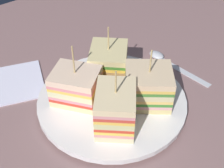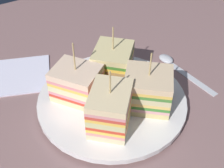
{
  "view_description": "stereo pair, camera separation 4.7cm",
  "coord_description": "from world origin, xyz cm",
  "px_view_note": "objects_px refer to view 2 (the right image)",
  "views": [
    {
      "loc": [
        22.54,
        26.97,
        35.43
      ],
      "look_at": [
        0.0,
        0.0,
        4.7
      ],
      "focal_mm": 47.04,
      "sensor_mm": 36.0,
      "label": 1
    },
    {
      "loc": [
        18.77,
        29.72,
        35.43
      ],
      "look_at": [
        0.0,
        0.0,
        4.7
      ],
      "focal_mm": 47.04,
      "sensor_mm": 36.0,
      "label": 2
    }
  ],
  "objects_px": {
    "spoon": "(174,65)",
    "sandwich_wedge_1": "(147,89)",
    "sandwich_wedge_3": "(77,83)",
    "napkin": "(13,75)",
    "plate": "(112,100)",
    "chip_pile": "(117,94)",
    "sandwich_wedge_0": "(110,109)",
    "sandwich_wedge_2": "(113,63)"
  },
  "relations": [
    {
      "from": "sandwich_wedge_3",
      "to": "napkin",
      "type": "height_order",
      "value": "sandwich_wedge_3"
    },
    {
      "from": "sandwich_wedge_3",
      "to": "sandwich_wedge_2",
      "type": "bearing_deg",
      "value": 64.14
    },
    {
      "from": "chip_pile",
      "to": "sandwich_wedge_2",
      "type": "bearing_deg",
      "value": -114.57
    },
    {
      "from": "sandwich_wedge_3",
      "to": "chip_pile",
      "type": "bearing_deg",
      "value": 19.27
    },
    {
      "from": "sandwich_wedge_3",
      "to": "chip_pile",
      "type": "distance_m",
      "value": 0.07
    },
    {
      "from": "plate",
      "to": "sandwich_wedge_1",
      "type": "xyz_separation_m",
      "value": [
        -0.04,
        0.04,
        0.04
      ]
    },
    {
      "from": "sandwich_wedge_3",
      "to": "spoon",
      "type": "distance_m",
      "value": 0.21
    },
    {
      "from": "plate",
      "to": "chip_pile",
      "type": "height_order",
      "value": "chip_pile"
    },
    {
      "from": "plate",
      "to": "napkin",
      "type": "distance_m",
      "value": 0.2
    },
    {
      "from": "napkin",
      "to": "spoon",
      "type": "bearing_deg",
      "value": 153.65
    },
    {
      "from": "sandwich_wedge_0",
      "to": "sandwich_wedge_2",
      "type": "xyz_separation_m",
      "value": [
        -0.06,
        -0.09,
        -0.0
      ]
    },
    {
      "from": "spoon",
      "to": "napkin",
      "type": "xyz_separation_m",
      "value": [
        0.28,
        -0.14,
        -0.0
      ]
    },
    {
      "from": "sandwich_wedge_0",
      "to": "sandwich_wedge_2",
      "type": "bearing_deg",
      "value": 9.29
    },
    {
      "from": "chip_pile",
      "to": "napkin",
      "type": "distance_m",
      "value": 0.21
    },
    {
      "from": "sandwich_wedge_2",
      "to": "napkin",
      "type": "xyz_separation_m",
      "value": [
        0.15,
        -0.12,
        -0.04
      ]
    },
    {
      "from": "chip_pile",
      "to": "spoon",
      "type": "bearing_deg",
      "value": -168.97
    },
    {
      "from": "sandwich_wedge_0",
      "to": "sandwich_wedge_1",
      "type": "xyz_separation_m",
      "value": [
        -0.07,
        -0.01,
        -0.0
      ]
    },
    {
      "from": "sandwich_wedge_3",
      "to": "chip_pile",
      "type": "height_order",
      "value": "sandwich_wedge_3"
    },
    {
      "from": "sandwich_wedge_0",
      "to": "plate",
      "type": "bearing_deg",
      "value": 8.83
    },
    {
      "from": "napkin",
      "to": "sandwich_wedge_0",
      "type": "bearing_deg",
      "value": 112.2
    },
    {
      "from": "sandwich_wedge_3",
      "to": "napkin",
      "type": "bearing_deg",
      "value": 174.64
    },
    {
      "from": "sandwich_wedge_0",
      "to": "sandwich_wedge_3",
      "type": "xyz_separation_m",
      "value": [
        0.01,
        -0.08,
        -0.0
      ]
    },
    {
      "from": "plate",
      "to": "spoon",
      "type": "distance_m",
      "value": 0.16
    },
    {
      "from": "sandwich_wedge_0",
      "to": "sandwich_wedge_3",
      "type": "height_order",
      "value": "sandwich_wedge_3"
    },
    {
      "from": "sandwich_wedge_0",
      "to": "napkin",
      "type": "xyz_separation_m",
      "value": [
        0.09,
        -0.21,
        -0.05
      ]
    },
    {
      "from": "sandwich_wedge_1",
      "to": "chip_pile",
      "type": "relative_size",
      "value": 1.53
    },
    {
      "from": "plate",
      "to": "sandwich_wedge_3",
      "type": "bearing_deg",
      "value": -37.87
    },
    {
      "from": "sandwich_wedge_3",
      "to": "spoon",
      "type": "height_order",
      "value": "sandwich_wedge_3"
    },
    {
      "from": "sandwich_wedge_3",
      "to": "plate",
      "type": "bearing_deg",
      "value": 17.1
    },
    {
      "from": "plate",
      "to": "sandwich_wedge_1",
      "type": "height_order",
      "value": "sandwich_wedge_1"
    },
    {
      "from": "spoon",
      "to": "sandwich_wedge_1",
      "type": "bearing_deg",
      "value": 115.28
    },
    {
      "from": "spoon",
      "to": "napkin",
      "type": "height_order",
      "value": "spoon"
    },
    {
      "from": "plate",
      "to": "spoon",
      "type": "height_order",
      "value": "plate"
    },
    {
      "from": "plate",
      "to": "sandwich_wedge_3",
      "type": "height_order",
      "value": "sandwich_wedge_3"
    },
    {
      "from": "chip_pile",
      "to": "sandwich_wedge_1",
      "type": "bearing_deg",
      "value": 131.24
    },
    {
      "from": "sandwich_wedge_1",
      "to": "napkin",
      "type": "xyz_separation_m",
      "value": [
        0.16,
        -0.2,
        -0.04
      ]
    },
    {
      "from": "plate",
      "to": "spoon",
      "type": "bearing_deg",
      "value": -170.74
    },
    {
      "from": "napkin",
      "to": "plate",
      "type": "bearing_deg",
      "value": 125.83
    },
    {
      "from": "plate",
      "to": "chip_pile",
      "type": "bearing_deg",
      "value": 157.9
    },
    {
      "from": "sandwich_wedge_1",
      "to": "sandwich_wedge_3",
      "type": "xyz_separation_m",
      "value": [
        0.09,
        -0.07,
        -0.0
      ]
    },
    {
      "from": "plate",
      "to": "chip_pile",
      "type": "relative_size",
      "value": 3.83
    },
    {
      "from": "chip_pile",
      "to": "napkin",
      "type": "height_order",
      "value": "chip_pile"
    }
  ]
}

